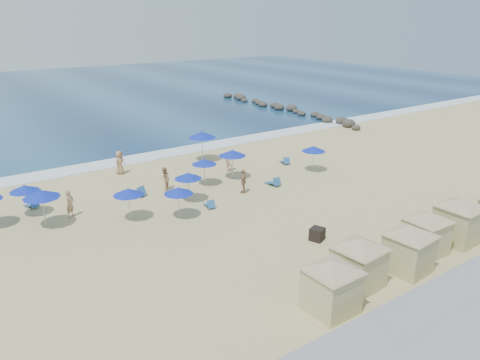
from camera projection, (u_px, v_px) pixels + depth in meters
name	position (u px, v px, depth m)	size (l,w,h in m)	color
ground	(247.00, 217.00, 28.97)	(160.00, 160.00, 0.00)	tan
ocean	(36.00, 97.00, 71.35)	(160.00, 80.00, 0.06)	navy
surf_line	(143.00, 158.00, 40.91)	(160.00, 2.50, 0.08)	white
seawall	(449.00, 316.00, 18.36)	(160.00, 6.10, 1.22)	gray
rock_jetty	(284.00, 108.00, 61.10)	(2.56, 26.66, 0.96)	#2B2724
trash_bin	(317.00, 234.00, 25.88)	(0.71, 0.71, 0.71)	black
cabana_0	(332.00, 279.00, 19.33)	(4.13, 4.13, 2.59)	#C2BA85
cabana_1	(359.00, 256.00, 21.12)	(4.21, 4.21, 2.65)	#C2BA85
cabana_2	(410.00, 243.00, 22.38)	(4.15, 4.15, 2.61)	#C2BA85
cabana_3	(427.00, 227.00, 24.12)	(4.07, 4.07, 2.56)	#C2BA85
cabana_4	(460.00, 214.00, 25.33)	(4.49, 4.49, 2.82)	#C2BA85
umbrella_1	(41.00, 194.00, 26.89)	(2.13, 2.13, 2.42)	#A5A8AD
umbrella_2	(24.00, 188.00, 28.60)	(1.83, 1.83, 2.08)	#A5A8AD
umbrella_3	(128.00, 192.00, 27.94)	(1.86, 1.86, 2.12)	#A5A8AD
umbrella_4	(188.00, 176.00, 30.81)	(1.84, 1.84, 2.09)	#A5A8AD
umbrella_5	(179.00, 191.00, 28.24)	(1.82, 1.82, 2.07)	#A5A8AD
umbrella_6	(204.00, 162.00, 33.82)	(1.83, 1.83, 2.08)	#A5A8AD
umbrella_7	(232.00, 153.00, 35.11)	(2.07, 2.07, 2.36)	#A5A8AD
umbrella_8	(202.00, 135.00, 39.35)	(2.36, 2.36, 2.68)	#A5A8AD
umbrella_9	(314.00, 149.00, 36.86)	(1.89, 1.89, 2.15)	#A5A8AD
beach_chair_1	(32.00, 204.00, 30.31)	(0.85, 1.26, 0.64)	#27578F
beach_chair_2	(138.00, 192.00, 32.27)	(1.06, 1.51, 0.76)	#27578F
beach_chair_3	(210.00, 205.00, 30.32)	(0.71, 1.19, 0.61)	#27578F
beach_chair_4	(274.00, 182.00, 34.26)	(0.59, 1.30, 0.71)	#27578F
beach_chair_5	(285.00, 161.00, 39.26)	(0.90, 1.29, 0.65)	#27578F
beachgoer_0	(70.00, 204.00, 28.71)	(0.64, 0.42, 1.76)	#A77B5D
beachgoer_1	(165.00, 179.00, 33.16)	(0.82, 0.64, 1.69)	#A77B5D
beachgoer_2	(243.00, 181.00, 32.66)	(1.02, 0.42, 1.73)	#A77B5D
beachgoer_3	(229.00, 162.00, 37.22)	(1.04, 0.60, 1.61)	#A77B5D
beachgoer_4	(120.00, 162.00, 36.55)	(0.92, 0.60, 1.87)	#A77B5D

